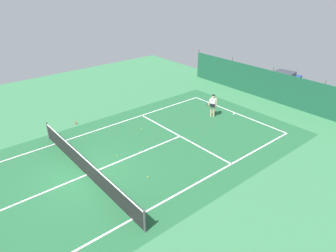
% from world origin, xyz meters
% --- Properties ---
extents(ground_plane, '(36.00, 36.00, 0.00)m').
position_xyz_m(ground_plane, '(0.00, 0.00, 0.00)').
color(ground_plane, '#387A4C').
extents(court_surface, '(11.02, 26.60, 0.01)m').
position_xyz_m(court_surface, '(0.00, 0.00, 0.00)').
color(court_surface, '#236038').
rests_on(court_surface, ground).
extents(tennis_net, '(10.12, 0.10, 1.10)m').
position_xyz_m(tennis_net, '(0.00, 0.00, 0.51)').
color(tennis_net, black).
rests_on(tennis_net, ground).
extents(back_fence, '(16.30, 0.98, 2.70)m').
position_xyz_m(back_fence, '(-0.00, 16.53, 0.67)').
color(back_fence, '#195138').
rests_on(back_fence, ground).
extents(tennis_player, '(0.57, 0.83, 1.64)m').
position_xyz_m(tennis_player, '(-0.75, 10.15, 0.96)').
color(tennis_player, '#D8AD8C').
rests_on(tennis_player, ground).
extents(tennis_ball_near_player, '(0.07, 0.07, 0.07)m').
position_xyz_m(tennis_ball_near_player, '(-0.55, 2.14, 0.03)').
color(tennis_ball_near_player, '#CCDB33').
rests_on(tennis_ball_near_player, ground).
extents(tennis_ball_midcourt, '(0.07, 0.07, 0.07)m').
position_xyz_m(tennis_ball_midcourt, '(-2.39, 5.13, 0.03)').
color(tennis_ball_midcourt, '#CCDB33').
rests_on(tennis_ball_midcourt, ground).
extents(tennis_ball_by_sideline, '(0.07, 0.07, 0.07)m').
position_xyz_m(tennis_ball_by_sideline, '(2.19, 2.24, 0.03)').
color(tennis_ball_by_sideline, '#CCDB33').
rests_on(tennis_ball_by_sideline, ground).
extents(parked_car, '(2.45, 4.41, 1.68)m').
position_xyz_m(parked_car, '(-0.48, 18.57, 0.84)').
color(parked_car, navy).
rests_on(parked_car, ground).
extents(water_bottle, '(0.08, 0.08, 0.24)m').
position_xyz_m(water_bottle, '(-5.79, 2.11, 0.12)').
color(water_bottle, '#D84C38').
rests_on(water_bottle, ground).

